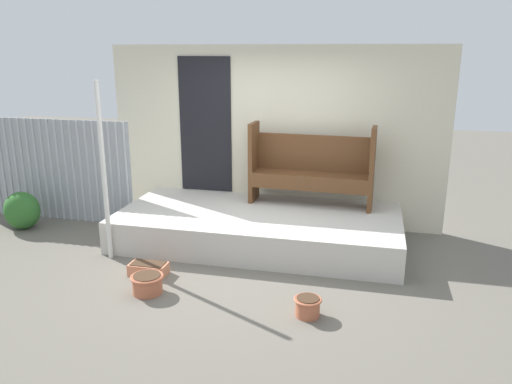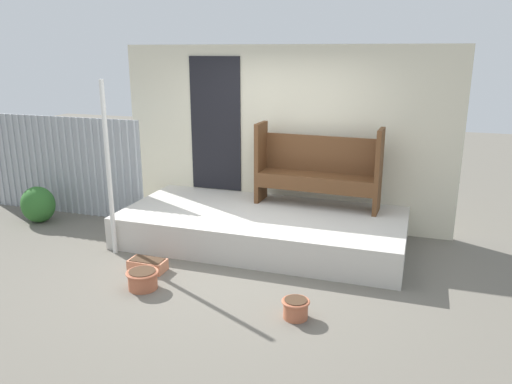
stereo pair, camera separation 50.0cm
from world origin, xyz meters
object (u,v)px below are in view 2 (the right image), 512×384
flower_pot_middle (296,308)px  planter_box_rect (148,265)px  flower_pot_left (143,279)px  shrub_by_fence (38,204)px  support_post (109,170)px  bench (318,166)px

flower_pot_middle → planter_box_rect: size_ratio=0.64×
flower_pot_left → planter_box_rect: bearing=114.0°
planter_box_rect → shrub_by_fence: size_ratio=0.79×
flower_pot_middle → planter_box_rect: bearing=165.3°
planter_box_rect → support_post: bearing=152.8°
support_post → shrub_by_fence: support_post is taller
shrub_by_fence → planter_box_rect: bearing=-22.5°
flower_pot_left → planter_box_rect: size_ratio=0.82×
bench → flower_pot_left: size_ratio=4.79×
bench → shrub_by_fence: 4.24m
flower_pot_left → shrub_by_fence: shrub_by_fence is taller
flower_pot_left → planter_box_rect: 0.47m
flower_pot_middle → shrub_by_fence: bearing=160.8°
shrub_by_fence → support_post: bearing=-20.6°
support_post → flower_pot_middle: 2.92m
flower_pot_middle → planter_box_rect: flower_pot_middle is taller
support_post → planter_box_rect: 1.28m
planter_box_rect → shrub_by_fence: bearing=157.5°
bench → flower_pot_left: (-1.45, -2.27, -0.87)m
support_post → flower_pot_middle: (2.61, -0.86, -0.99)m
flower_pot_left → shrub_by_fence: 3.02m
planter_box_rect → shrub_by_fence: 2.67m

